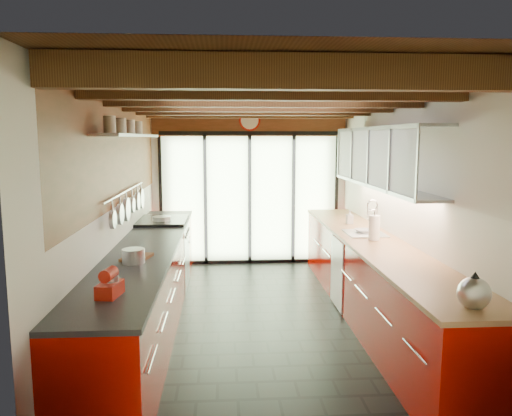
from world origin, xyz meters
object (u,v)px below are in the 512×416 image
Objects in this scene: kettle at (474,291)px; soap_bottle at (350,217)px; paper_towel at (374,228)px; stand_mixer at (110,285)px; bowl at (363,231)px.

soap_bottle is (0.00, 3.37, -0.02)m from kettle.
kettle reaches higher than soap_bottle.
paper_towel is 1.10m from soap_bottle.
stand_mixer is 3.14m from paper_towel.
kettle is at bearing -90.00° from bowl.
kettle is 3.37m from soap_bottle.
stand_mixer is 3.41m from bowl.
paper_towel is at bearing 36.04° from stand_mixer.
kettle is at bearing -90.00° from paper_towel.
stand_mixer is 3.89m from soap_bottle.
paper_towel is 1.81× the size of soap_bottle.
bowl is (2.54, 2.27, -0.06)m from stand_mixer.
paper_towel reaches higher than stand_mixer.
stand_mixer is at bearing -138.17° from bowl.
paper_towel is at bearing 90.00° from kettle.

